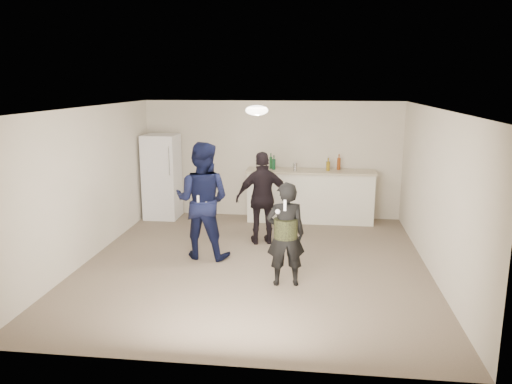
# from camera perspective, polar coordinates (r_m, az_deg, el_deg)

# --- Properties ---
(floor) EXTENTS (6.00, 6.00, 0.00)m
(floor) POSITION_cam_1_polar(r_m,az_deg,el_deg) (8.19, -0.17, -8.19)
(floor) COLOR #6B5B4C
(floor) RESTS_ON ground
(ceiling) EXTENTS (6.00, 6.00, 0.00)m
(ceiling) POSITION_cam_1_polar(r_m,az_deg,el_deg) (7.67, -0.18, 9.57)
(ceiling) COLOR silver
(ceiling) RESTS_ON wall_back
(wall_back) EXTENTS (6.00, 0.00, 6.00)m
(wall_back) POSITION_cam_1_polar(r_m,az_deg,el_deg) (10.77, 1.80, 3.73)
(wall_back) COLOR beige
(wall_back) RESTS_ON floor
(wall_front) EXTENTS (6.00, 0.00, 6.00)m
(wall_front) POSITION_cam_1_polar(r_m,az_deg,el_deg) (4.98, -4.48, -6.82)
(wall_front) COLOR beige
(wall_front) RESTS_ON floor
(wall_left) EXTENTS (0.00, 6.00, 6.00)m
(wall_left) POSITION_cam_1_polar(r_m,az_deg,el_deg) (8.61, -18.66, 0.84)
(wall_left) COLOR beige
(wall_left) RESTS_ON floor
(wall_right) EXTENTS (0.00, 6.00, 6.00)m
(wall_right) POSITION_cam_1_polar(r_m,az_deg,el_deg) (7.98, 19.82, -0.12)
(wall_right) COLOR beige
(wall_right) RESTS_ON floor
(counter) EXTENTS (2.60, 0.56, 1.05)m
(counter) POSITION_cam_1_polar(r_m,az_deg,el_deg) (10.54, 6.21, -0.55)
(counter) COLOR white
(counter) RESTS_ON floor
(counter_top) EXTENTS (2.68, 0.64, 0.04)m
(counter_top) POSITION_cam_1_polar(r_m,az_deg,el_deg) (10.43, 6.28, 2.37)
(counter_top) COLOR #C2AF96
(counter_top) RESTS_ON counter
(fridge) EXTENTS (0.70, 0.70, 1.80)m
(fridge) POSITION_cam_1_polar(r_m,az_deg,el_deg) (10.90, -10.68, 1.75)
(fridge) COLOR white
(fridge) RESTS_ON floor
(fridge_handle) EXTENTS (0.02, 0.02, 0.60)m
(fridge_handle) POSITION_cam_1_polar(r_m,az_deg,el_deg) (10.40, -9.91, 3.51)
(fridge_handle) COLOR silver
(fridge_handle) RESTS_ON fridge
(ceiling_dome) EXTENTS (0.36, 0.36, 0.16)m
(ceiling_dome) POSITION_cam_1_polar(r_m,az_deg,el_deg) (7.97, 0.09, 9.32)
(ceiling_dome) COLOR white
(ceiling_dome) RESTS_ON ceiling
(shaker) EXTENTS (0.08, 0.08, 0.17)m
(shaker) POSITION_cam_1_polar(r_m,az_deg,el_deg) (10.30, 4.49, 2.87)
(shaker) COLOR #B3B3B7
(shaker) RESTS_ON counter_top
(man) EXTENTS (1.03, 0.85, 1.94)m
(man) POSITION_cam_1_polar(r_m,az_deg,el_deg) (8.29, -6.15, -0.97)
(man) COLOR #101746
(man) RESTS_ON floor
(woman) EXTENTS (0.61, 0.46, 1.52)m
(woman) POSITION_cam_1_polar(r_m,az_deg,el_deg) (7.16, 3.41, -4.84)
(woman) COLOR black
(woman) RESTS_ON floor
(camo_shorts) EXTENTS (0.34, 0.34, 0.28)m
(camo_shorts) POSITION_cam_1_polar(r_m,az_deg,el_deg) (7.13, 3.42, -4.16)
(camo_shorts) COLOR #303819
(camo_shorts) RESTS_ON woman
(spectator) EXTENTS (1.06, 0.65, 1.68)m
(spectator) POSITION_cam_1_polar(r_m,az_deg,el_deg) (8.97, 0.82, -0.72)
(spectator) COLOR black
(spectator) RESTS_ON floor
(remote_man) EXTENTS (0.04, 0.04, 0.15)m
(remote_man) POSITION_cam_1_polar(r_m,az_deg,el_deg) (8.00, -6.61, -0.89)
(remote_man) COLOR white
(remote_man) RESTS_ON man
(nunchuk_man) EXTENTS (0.07, 0.07, 0.07)m
(nunchuk_man) POSITION_cam_1_polar(r_m,az_deg,el_deg) (8.02, -5.72, -1.35)
(nunchuk_man) COLOR white
(nunchuk_man) RESTS_ON man
(remote_woman) EXTENTS (0.04, 0.04, 0.15)m
(remote_woman) POSITION_cam_1_polar(r_m,az_deg,el_deg) (6.79, 3.33, -1.53)
(remote_woman) COLOR white
(remote_woman) RESTS_ON woman
(nunchuk_woman) EXTENTS (0.07, 0.07, 0.07)m
(nunchuk_woman) POSITION_cam_1_polar(r_m,az_deg,el_deg) (6.85, 2.50, -2.25)
(nunchuk_woman) COLOR white
(nunchuk_woman) RESTS_ON woman
(bottle_cluster) EXTENTS (1.49, 0.23, 0.25)m
(bottle_cluster) POSITION_cam_1_polar(r_m,az_deg,el_deg) (10.49, 6.04, 3.15)
(bottle_cluster) COLOR #164F25
(bottle_cluster) RESTS_ON counter_top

